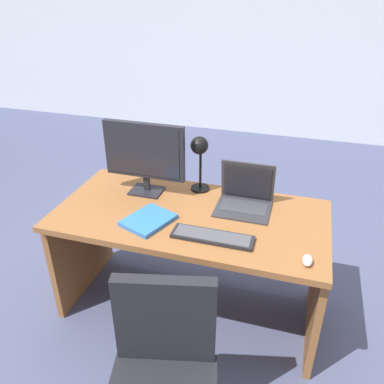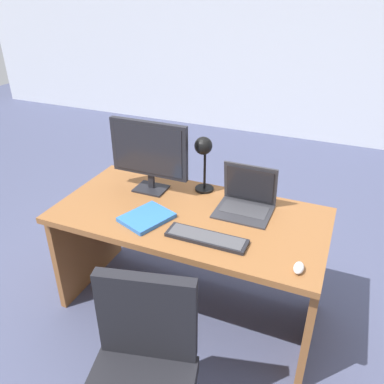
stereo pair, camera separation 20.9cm
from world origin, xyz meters
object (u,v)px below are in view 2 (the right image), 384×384
at_px(keyboard, 207,238).
at_px(desk, 193,238).
at_px(laptop, 247,196).
at_px(desk_lamp, 204,153).
at_px(book, 147,217).
at_px(monitor, 149,151).
at_px(mouse, 299,268).

bearing_deg(keyboard, desk, 126.27).
relative_size(laptop, desk_lamp, 0.86).
height_order(desk, laptop, laptop).
xyz_separation_m(desk_lamp, book, (-0.17, -0.43, -0.26)).
distance_m(monitor, laptop, 0.66).
distance_m(desk, book, 0.36).
distance_m(desk, keyboard, 0.39).
bearing_deg(mouse, book, 172.21).
xyz_separation_m(desk, mouse, (0.67, -0.32, 0.23)).
bearing_deg(desk_lamp, desk, -84.08).
height_order(keyboard, book, book).
bearing_deg(keyboard, book, 172.34).
xyz_separation_m(desk, keyboard, (0.19, -0.25, 0.22)).
height_order(monitor, desk_lamp, monitor).
height_order(mouse, desk_lamp, desk_lamp).
height_order(monitor, laptop, monitor).
relative_size(mouse, book, 0.26).
distance_m(laptop, desk_lamp, 0.37).
distance_m(monitor, desk_lamp, 0.34).
distance_m(desk, mouse, 0.78).
distance_m(laptop, book, 0.60).
relative_size(monitor, mouse, 5.98).
height_order(desk, monitor, monitor).
bearing_deg(desk_lamp, laptop, -15.02).
relative_size(mouse, desk_lamp, 0.23).
bearing_deg(desk_lamp, mouse, -38.39).
relative_size(laptop, mouse, 3.74).
height_order(desk, desk_lamp, desk_lamp).
distance_m(laptop, mouse, 0.61).
height_order(keyboard, desk_lamp, desk_lamp).
bearing_deg(keyboard, mouse, -7.89).
bearing_deg(laptop, desk_lamp, 164.98).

